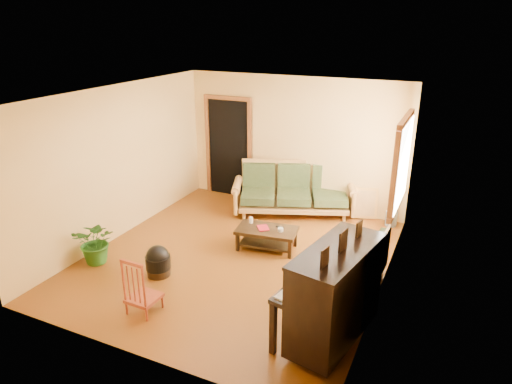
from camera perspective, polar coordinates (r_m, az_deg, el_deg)
The scene contains 16 objects.
floor at distance 7.41m, azimuth -2.36°, elevation -8.20°, with size 5.00×5.00×0.00m, color #582C0B.
doorway at distance 9.69m, azimuth -3.43°, elevation 5.44°, with size 1.08×0.16×2.05m, color black.
window at distance 7.39m, azimuth 17.75°, elevation 3.37°, with size 0.12×1.36×1.46m, color white.
sofa at distance 8.86m, azimuth 4.75°, elevation 0.26°, with size 2.29×0.96×0.98m, color #A4743C.
coffee_table at distance 7.60m, azimuth 1.36°, elevation -5.84°, with size 0.99×0.54×0.36m, color black.
armchair at distance 6.83m, azimuth 12.80°, elevation -7.52°, with size 0.78×0.82×0.82m, color #A4743C.
piano at distance 5.44m, azimuth 9.85°, elevation -12.74°, with size 0.82×1.39×1.22m, color black.
footstool at distance 7.02m, azimuth -12.12°, elevation -8.81°, with size 0.37×0.37×0.35m, color black.
red_chair at distance 6.15m, azimuth -13.98°, elevation -11.12°, with size 0.38×0.41×0.81m, color maroon.
leaning_frame at distance 8.90m, azimuth 13.43°, elevation -1.34°, with size 0.48×0.11×0.64m, color gold.
ceramic_crock at distance 8.80m, azimuth 16.54°, elevation -3.21°, with size 0.22×0.22×0.27m, color #34579C.
potted_plant at distance 7.53m, azimuth -19.32°, elevation -5.88°, with size 0.65×0.56×0.72m, color #225518.
book at distance 7.51m, azimuth 0.26°, elevation -4.59°, with size 0.17×0.23×0.02m, color maroon.
candle at distance 7.71m, azimuth -0.63°, elevation -3.52°, with size 0.06×0.06×0.11m, color white.
glass_jar at distance 7.43m, azimuth 3.09°, elevation -4.73°, with size 0.09×0.09×0.06m, color silver.
remote at distance 7.58m, azimuth 3.01°, elevation -4.40°, with size 0.14×0.04×0.01m, color black.
Camera 1 is at (2.99, -5.75, 3.60)m, focal length 32.00 mm.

